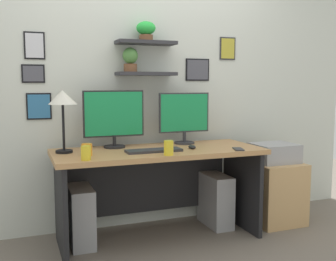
# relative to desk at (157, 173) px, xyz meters

# --- Properties ---
(ground_plane) EXTENTS (8.00, 8.00, 0.00)m
(ground_plane) POSITION_rel_desk_xyz_m (0.00, -0.06, -0.54)
(ground_plane) COLOR #70665B
(back_wall_assembly) EXTENTS (4.40, 0.24, 2.70)m
(back_wall_assembly) POSITION_rel_desk_xyz_m (-0.00, 0.38, 0.81)
(back_wall_assembly) COLOR silver
(back_wall_assembly) RESTS_ON ground
(desk) EXTENTS (1.69, 0.68, 0.75)m
(desk) POSITION_rel_desk_xyz_m (0.00, 0.00, 0.00)
(desk) COLOR tan
(desk) RESTS_ON ground
(monitor_left) EXTENTS (0.51, 0.18, 0.47)m
(monitor_left) POSITION_rel_desk_xyz_m (-0.32, 0.16, 0.46)
(monitor_left) COLOR black
(monitor_left) RESTS_ON desk
(monitor_right) EXTENTS (0.47, 0.18, 0.45)m
(monitor_right) POSITION_rel_desk_xyz_m (0.32, 0.16, 0.45)
(monitor_right) COLOR #2D2D33
(monitor_right) RESTS_ON desk
(keyboard) EXTENTS (0.44, 0.14, 0.02)m
(keyboard) POSITION_rel_desk_xyz_m (-0.08, -0.16, 0.22)
(keyboard) COLOR #2D2D33
(keyboard) RESTS_ON desk
(computer_mouse) EXTENTS (0.06, 0.09, 0.03)m
(computer_mouse) POSITION_rel_desk_xyz_m (0.26, -0.13, 0.22)
(computer_mouse) COLOR black
(computer_mouse) RESTS_ON desk
(desk_lamp) EXTENTS (0.22, 0.22, 0.48)m
(desk_lamp) POSITION_rel_desk_xyz_m (-0.74, 0.04, 0.60)
(desk_lamp) COLOR black
(desk_lamp) RESTS_ON desk
(cell_phone) EXTENTS (0.11, 0.15, 0.01)m
(cell_phone) POSITION_rel_desk_xyz_m (0.59, -0.31, 0.21)
(cell_phone) COLOR #2D2D33
(cell_phone) RESTS_ON desk
(coffee_mug) EXTENTS (0.08, 0.08, 0.09)m
(coffee_mug) POSITION_rel_desk_xyz_m (-0.59, -0.15, 0.25)
(coffee_mug) COLOR orange
(coffee_mug) RESTS_ON desk
(pen_cup) EXTENTS (0.07, 0.07, 0.10)m
(pen_cup) POSITION_rel_desk_xyz_m (-0.63, -0.32, 0.26)
(pen_cup) COLOR yellow
(pen_cup) RESTS_ON desk
(water_cup) EXTENTS (0.07, 0.07, 0.11)m
(water_cup) POSITION_rel_desk_xyz_m (-0.02, -0.34, 0.26)
(water_cup) COLOR yellow
(water_cup) RESTS_ON desk
(drawer_cabinet) EXTENTS (0.44, 0.50, 0.56)m
(drawer_cabinet) POSITION_rel_desk_xyz_m (1.13, -0.03, -0.26)
(drawer_cabinet) COLOR tan
(drawer_cabinet) RESTS_ON ground
(printer) EXTENTS (0.38, 0.34, 0.17)m
(printer) POSITION_rel_desk_xyz_m (1.13, -0.03, 0.11)
(printer) COLOR #9E9EA3
(printer) RESTS_ON drawer_cabinet
(computer_tower_left) EXTENTS (0.18, 0.40, 0.47)m
(computer_tower_left) POSITION_rel_desk_xyz_m (-0.63, 0.04, -0.31)
(computer_tower_left) COLOR #99999E
(computer_tower_left) RESTS_ON ground
(computer_tower_right) EXTENTS (0.18, 0.40, 0.47)m
(computer_tower_right) POSITION_rel_desk_xyz_m (0.59, 0.06, -0.31)
(computer_tower_right) COLOR #99999E
(computer_tower_right) RESTS_ON ground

